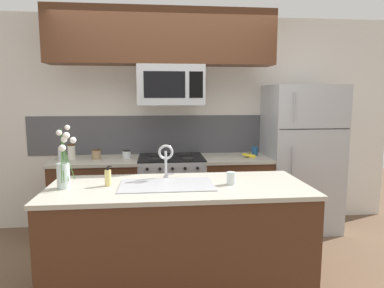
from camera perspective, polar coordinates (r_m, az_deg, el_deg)
name	(u,v)px	position (r m, az deg, el deg)	size (l,w,h in m)	color
ground_plane	(176,268)	(3.47, -2.68, -20.02)	(10.00, 10.00, 0.00)	brown
rear_partition	(193,122)	(4.38, 0.19, 3.65)	(5.20, 0.10, 2.60)	silver
splash_band	(170,135)	(4.32, -3.70, 1.57)	(3.46, 0.01, 0.48)	#4C4C51
back_counter_left	(98,197)	(4.19, -15.41, -8.58)	(0.99, 0.65, 0.91)	#4C2B19
back_counter_right	(235,193)	(4.24, 7.15, -8.17)	(0.81, 0.65, 0.91)	#4C2B19
stove_range	(172,195)	(4.13, -3.43, -8.46)	(0.76, 0.64, 0.93)	#A8AAAF
microwave	(171,85)	(3.95, -3.57, 9.75)	(0.74, 0.40, 0.44)	#A8AAAF
upper_cabinet_band	(162,37)	(3.97, -4.98, 17.30)	(2.50, 0.34, 0.60)	#4C2B19
refrigerator	(300,158)	(4.41, 17.55, -2.18)	(0.85, 0.74, 1.76)	#A8AAAF
storage_jar_tall	(62,154)	(4.15, -20.87, -1.50)	(0.08, 0.08, 0.15)	silver
storage_jar_medium	(72,152)	(4.13, -19.44, -1.26)	(0.08, 0.08, 0.18)	silver
storage_jar_short	(96,154)	(4.09, -15.66, -1.67)	(0.10, 0.10, 0.11)	#997F5B
storage_jar_squat	(127,154)	(4.07, -10.84, -1.69)	(0.10, 0.10, 0.09)	silver
banana_bunch	(250,156)	(4.11, 9.57, -1.91)	(0.19, 0.15, 0.08)	yellow
coffee_tin	(255,151)	(4.24, 10.41, -1.19)	(0.08, 0.08, 0.11)	#1E5184
island_counter	(179,238)	(2.96, -2.17, -15.38)	(2.11, 0.87, 0.91)	#4C2B19
kitchen_sink	(167,193)	(2.83, -4.21, -8.23)	(0.76, 0.44, 0.16)	#ADAFB5
sink_faucet	(166,157)	(2.98, -4.38, -2.13)	(0.14, 0.14, 0.31)	#B7BABF
dish_soap_bottle	(108,178)	(2.85, -13.84, -5.45)	(0.06, 0.05, 0.16)	#DBCC75
drinking_glass	(231,178)	(2.84, 6.54, -5.68)	(0.07, 0.07, 0.10)	silver
flower_vase	(64,170)	(2.85, -20.57, -4.01)	(0.16, 0.16, 0.50)	silver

